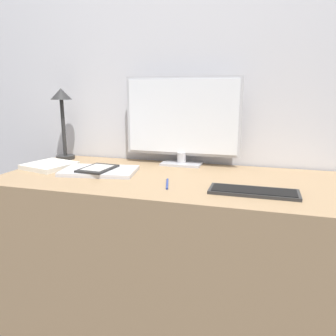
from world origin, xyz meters
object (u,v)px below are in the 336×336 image
Objects in this scene: keyboard at (254,191)px; ereader at (98,168)px; notebook at (50,166)px; monitor at (182,120)px; desk_lamp at (62,110)px; pen at (167,184)px; laptop at (100,171)px.

keyboard is 0.71m from ereader.
ereader is 0.29m from notebook.
monitor is 0.67m from desk_lamp.
desk_lamp is 2.90× the size of pen.
keyboard is at bearing -9.87° from laptop.
notebook is at bearing 175.25° from laptop.
notebook reaches higher than laptop.
laptop is 0.29m from notebook.
notebook is at bearing -157.87° from monitor.
monitor is at bearing 22.13° from notebook.
pen is (0.36, -0.10, -0.00)m from laptop.
ereader reaches higher than keyboard.
notebook is at bearing -76.42° from desk_lamp.
desk_lamp is (-0.34, 0.24, 0.26)m from laptop.
pen is (0.03, -0.38, -0.23)m from monitor.
monitor reaches higher than keyboard.
notebook is (-0.99, 0.15, 0.00)m from keyboard.
keyboard is 1.31× the size of notebook.
pen is (0.70, -0.35, -0.27)m from desk_lamp.
ereader is at bearing -139.25° from monitor.
monitor reaches higher than laptop.
desk_lamp reaches higher than keyboard.
notebook reaches higher than pen.
ereader is (-0.33, -0.28, -0.21)m from monitor.
laptop is 0.37m from pen.
desk_lamp is 1.54× the size of notebook.
desk_lamp is at bearing 103.58° from notebook.
pen is at bearing -26.33° from desk_lamp.
notebook is (-0.28, 0.03, -0.01)m from ereader.
pen is at bearing -11.23° from notebook.
ereader is at bearing 171.02° from keyboard.
laptop reaches higher than pen.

